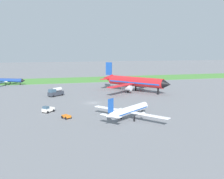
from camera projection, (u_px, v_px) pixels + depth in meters
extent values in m
plane|color=slate|center=(93.00, 103.00, 89.81)|extent=(600.00, 600.00, 0.00)
cube|color=#478438|center=(71.00, 80.00, 155.55)|extent=(360.00, 28.00, 0.08)
cylinder|color=red|center=(135.00, 82.00, 112.13)|extent=(18.99, 23.03, 3.97)
cone|color=black|center=(166.00, 84.00, 103.50)|extent=(5.29, 5.23, 3.89)
cone|color=red|center=(108.00, 78.00, 121.12)|extent=(5.91, 6.19, 3.57)
cube|color=#19479E|center=(135.00, 82.00, 112.18)|extent=(18.17, 21.93, 0.56)
cube|color=red|center=(144.00, 81.00, 119.49)|extent=(15.28, 12.56, 0.40)
cube|color=red|center=(122.00, 85.00, 105.85)|extent=(15.28, 12.56, 0.40)
cylinder|color=#B7BABF|center=(141.00, 85.00, 117.25)|extent=(4.37, 4.77, 2.18)
cylinder|color=#B7BABF|center=(127.00, 88.00, 108.52)|extent=(4.37, 4.77, 2.18)
cube|color=#19479E|center=(109.00, 69.00, 120.03)|extent=(2.36, 2.87, 5.78)
cube|color=red|center=(112.00, 78.00, 122.70)|extent=(5.33, 4.80, 0.32)
cube|color=red|center=(105.00, 79.00, 118.72)|extent=(5.33, 4.80, 0.32)
cylinder|color=black|center=(158.00, 91.00, 106.15)|extent=(0.71, 0.71, 2.53)
cylinder|color=black|center=(136.00, 88.00, 116.16)|extent=(0.71, 0.71, 2.53)
cylinder|color=black|center=(128.00, 89.00, 111.25)|extent=(0.71, 0.71, 2.53)
cylinder|color=navy|center=(10.00, 80.00, 135.16)|extent=(13.43, 8.07, 1.95)
cone|color=black|center=(23.00, 81.00, 133.62)|extent=(2.60, 2.59, 1.91)
cube|color=#19479E|center=(10.00, 81.00, 135.19)|extent=(12.75, 7.75, 0.27)
cube|color=navy|center=(15.00, 80.00, 140.49)|extent=(6.05, 10.20, 0.20)
cube|color=navy|center=(3.00, 82.00, 130.10)|extent=(6.05, 10.20, 0.20)
cylinder|color=#B7BABF|center=(14.00, 80.00, 138.51)|extent=(1.68, 1.26, 0.62)
cylinder|color=#B7BABF|center=(6.00, 82.00, 131.86)|extent=(1.68, 1.26, 0.62)
cylinder|color=black|center=(20.00, 84.00, 134.26)|extent=(0.35, 0.35, 1.37)
cylinder|color=black|center=(10.00, 83.00, 137.48)|extent=(0.35, 0.35, 1.37)
cylinder|color=black|center=(6.00, 84.00, 133.74)|extent=(0.35, 0.35, 1.37)
cylinder|color=white|center=(130.00, 110.00, 68.34)|extent=(13.01, 10.58, 2.05)
cone|color=black|center=(146.00, 105.00, 74.78)|extent=(2.85, 2.84, 2.01)
cone|color=white|center=(110.00, 116.00, 61.55)|extent=(3.41, 3.21, 1.85)
cube|color=#19479E|center=(130.00, 111.00, 68.37)|extent=(12.38, 10.11, 0.29)
cube|color=white|center=(112.00, 109.00, 71.48)|extent=(7.97, 9.86, 0.21)
cube|color=white|center=(148.00, 115.00, 64.68)|extent=(7.97, 9.86, 0.21)
cylinder|color=#B7BABF|center=(119.00, 109.00, 70.70)|extent=(1.70, 1.52, 0.66)
cylinder|color=#B7BABF|center=(142.00, 113.00, 66.35)|extent=(1.70, 1.52, 0.66)
cube|color=#19479E|center=(111.00, 105.00, 61.50)|extent=(1.62, 1.31, 3.28)
cube|color=white|center=(106.00, 115.00, 62.74)|extent=(2.72, 3.03, 0.16)
cube|color=white|center=(116.00, 117.00, 61.01)|extent=(2.72, 3.03, 0.16)
cylinder|color=black|center=(142.00, 112.00, 73.43)|extent=(0.37, 0.37, 1.44)
cylinder|color=black|center=(121.00, 116.00, 69.03)|extent=(0.37, 0.37, 1.44)
cylinder|color=black|center=(134.00, 119.00, 66.58)|extent=(0.37, 0.37, 1.44)
cube|color=#2D333D|center=(56.00, 93.00, 102.78)|extent=(6.56, 5.96, 1.40)
cylinder|color=silver|center=(57.00, 89.00, 103.18)|extent=(3.74, 3.44, 1.54)
cube|color=#334C60|center=(52.00, 91.00, 101.12)|extent=(3.09, 3.04, 1.20)
cylinder|color=black|center=(54.00, 96.00, 100.37)|extent=(0.70, 0.64, 0.70)
cylinder|color=black|center=(49.00, 96.00, 101.76)|extent=(0.70, 0.64, 0.70)
cylinder|color=black|center=(62.00, 95.00, 104.02)|extent=(0.70, 0.64, 0.70)
cylinder|color=black|center=(58.00, 94.00, 105.41)|extent=(0.70, 0.64, 0.70)
cube|color=orange|center=(66.00, 116.00, 69.45)|extent=(2.48, 2.83, 0.55)
cylinder|color=black|center=(71.00, 117.00, 69.42)|extent=(0.56, 0.73, 0.70)
cylinder|color=black|center=(66.00, 118.00, 68.38)|extent=(0.56, 0.73, 0.70)
cylinder|color=black|center=(67.00, 116.00, 70.60)|extent=(0.56, 0.73, 0.70)
cylinder|color=black|center=(62.00, 117.00, 69.57)|extent=(0.56, 0.73, 0.70)
cube|color=white|center=(48.00, 110.00, 76.38)|extent=(3.81, 3.82, 0.90)
cube|color=#334C60|center=(46.00, 107.00, 75.39)|extent=(1.99, 1.98, 0.70)
cylinder|color=black|center=(48.00, 112.00, 74.93)|extent=(0.67, 0.67, 0.70)
cylinder|color=black|center=(43.00, 112.00, 75.80)|extent=(0.67, 0.67, 0.70)
cylinder|color=black|center=(54.00, 110.00, 77.09)|extent=(0.67, 0.67, 0.70)
cylinder|color=black|center=(49.00, 110.00, 77.97)|extent=(0.67, 0.67, 0.70)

